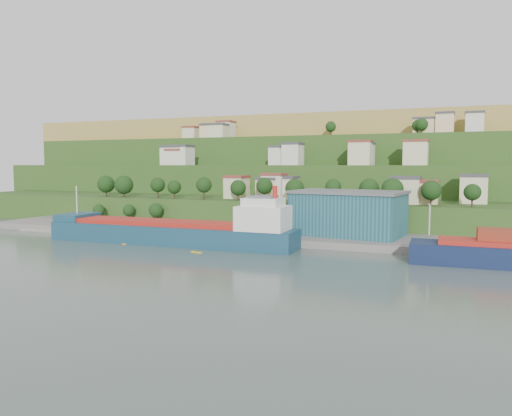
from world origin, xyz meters
The scene contains 10 objects.
ground centered at (0.00, 0.00, 0.00)m, with size 500.00×500.00×0.00m, color #415049.
quay centered at (20.00, 28.00, 0.00)m, with size 220.00×26.00×4.00m, color slate.
pebble_beach centered at (-55.00, 22.00, 0.00)m, with size 40.00×18.00×2.40m, color slate.
hillside centered at (0.00, 168.73, 0.08)m, with size 360.00×211.07×96.00m.
cargo_ship_near centered at (-11.28, 8.44, 3.03)m, with size 73.97×13.24×18.96m.
warehouse centered at (32.30, 31.00, 8.43)m, with size 33.30×23.05×12.80m.
caravan centered at (-51.50, 23.66, 2.72)m, with size 6.51×2.71×3.04m, color white.
dinghy centered at (-40.18, 21.64, 1.61)m, with size 4.11×1.54×0.82m, color silver.
kayak_orange centered at (-23.60, 2.84, 0.26)m, with size 3.56×1.31×0.88m.
kayak_yellow centered at (0.28, -1.35, 0.25)m, with size 3.40×1.27×0.84m.
Camera 1 is at (61.11, -111.68, 22.30)m, focal length 35.00 mm.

